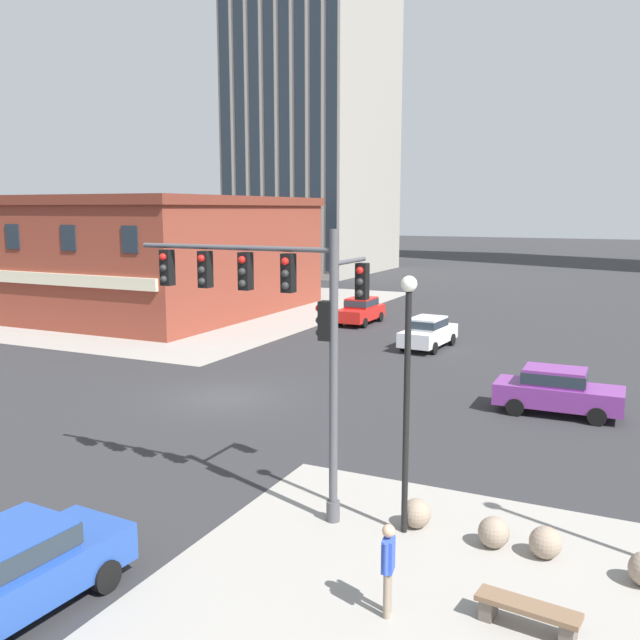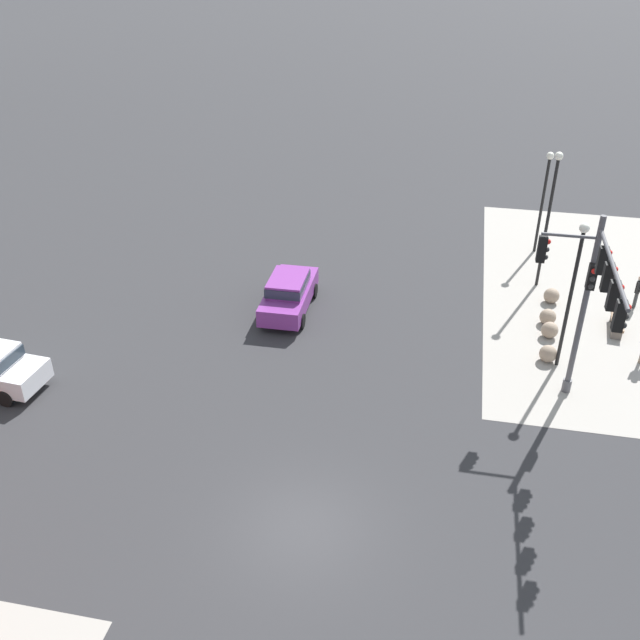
% 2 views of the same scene
% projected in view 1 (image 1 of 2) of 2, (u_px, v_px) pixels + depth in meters
% --- Properties ---
extents(ground_plane, '(320.00, 320.00, 0.00)m').
position_uv_depth(ground_plane, '(224.00, 398.00, 27.00)').
color(ground_plane, '#2D2D30').
extents(sidewalk_far_corner, '(32.00, 32.00, 0.02)m').
position_uv_depth(sidewalk_far_corner, '(150.00, 304.00, 53.31)').
color(sidewalk_far_corner, gray).
rests_on(sidewalk_far_corner, ground).
extents(traffic_signal_main, '(5.47, 2.09, 6.88)m').
position_uv_depth(traffic_signal_main, '(286.00, 318.00, 16.29)').
color(traffic_signal_main, '#4C4C51').
rests_on(traffic_signal_main, ground).
extents(bollard_sphere_curb_a, '(0.68, 0.68, 0.68)m').
position_uv_depth(bollard_sphere_curb_a, '(416.00, 513.00, 15.99)').
color(bollard_sphere_curb_a, gray).
rests_on(bollard_sphere_curb_a, ground).
extents(bollard_sphere_curb_b, '(0.68, 0.68, 0.68)m').
position_uv_depth(bollard_sphere_curb_b, '(494.00, 532.00, 15.05)').
color(bollard_sphere_curb_b, gray).
rests_on(bollard_sphere_curb_b, ground).
extents(bollard_sphere_curb_c, '(0.68, 0.68, 0.68)m').
position_uv_depth(bollard_sphere_curb_c, '(545.00, 542.00, 14.58)').
color(bollard_sphere_curb_c, gray).
rests_on(bollard_sphere_curb_c, ground).
extents(bench_near_signal, '(1.85, 0.70, 0.49)m').
position_uv_depth(bench_near_signal, '(527.00, 613.00, 12.08)').
color(bench_near_signal, brown).
rests_on(bench_near_signal, ground).
extents(pedestrian_at_curb, '(0.25, 0.54, 1.76)m').
position_uv_depth(pedestrian_at_curb, '(388.00, 563.00, 12.40)').
color(pedestrian_at_curb, gray).
rests_on(pedestrian_at_curb, ground).
extents(street_lamp_corner_near, '(0.36, 0.36, 5.90)m').
position_uv_depth(street_lamp_corner_near, '(407.00, 377.00, 15.22)').
color(street_lamp_corner_near, black).
rests_on(street_lamp_corner_near, ground).
extents(car_main_northbound_far, '(2.15, 4.52, 1.68)m').
position_uv_depth(car_main_northbound_far, '(428.00, 331.00, 36.42)').
color(car_main_northbound_far, silver).
rests_on(car_main_northbound_far, ground).
extents(car_main_southbound_near, '(4.42, 1.94, 1.68)m').
position_uv_depth(car_main_southbound_near, '(557.00, 389.00, 24.73)').
color(car_main_southbound_near, '#7A3389').
rests_on(car_main_southbound_near, ground).
extents(car_main_southbound_far, '(2.12, 4.51, 1.68)m').
position_uv_depth(car_main_southbound_far, '(11.00, 569.00, 12.38)').
color(car_main_southbound_far, '#23479E').
rests_on(car_main_southbound_far, ground).
extents(car_cross_eastbound, '(1.93, 4.42, 1.68)m').
position_uv_depth(car_cross_eastbound, '(361.00, 310.00, 44.24)').
color(car_cross_eastbound, red).
rests_on(car_cross_eastbound, ground).
extents(storefront_block_near_corner, '(18.51, 20.21, 8.14)m').
position_uv_depth(storefront_block_near_corner, '(149.00, 254.00, 49.95)').
color(storefront_block_near_corner, brown).
rests_on(storefront_block_near_corner, ground).
extents(residential_tower_skyline_left, '(14.49, 19.04, 50.66)m').
position_uv_depth(residential_tower_skyline_left, '(316.00, 47.00, 77.77)').
color(residential_tower_skyline_left, '#9E998E').
rests_on(residential_tower_skyline_left, ground).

